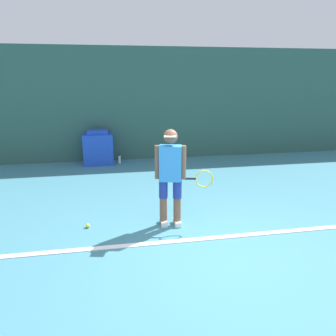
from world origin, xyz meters
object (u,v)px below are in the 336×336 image
object	(u,v)px
tennis_player	(171,174)
water_bottle	(119,159)
covered_chair	(98,148)
tennis_ball	(88,226)

from	to	relation	value
tennis_player	water_bottle	distance (m)	4.23
covered_chair	tennis_ball	bearing A→B (deg)	-91.53
covered_chair	water_bottle	xyz separation A→B (m)	(0.55, -0.03, -0.33)
tennis_player	tennis_ball	xyz separation A→B (m)	(-1.32, 0.13, -0.83)
tennis_ball	covered_chair	bearing A→B (deg)	88.47
tennis_ball	water_bottle	distance (m)	4.04
tennis_player	water_bottle	size ratio (longest dim) A/B	6.60
tennis_ball	water_bottle	size ratio (longest dim) A/B	0.29
tennis_player	covered_chair	distance (m)	4.34
covered_chair	water_bottle	world-z (taller)	covered_chair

